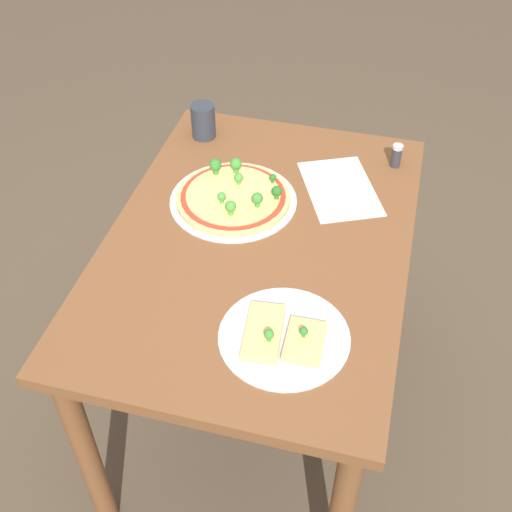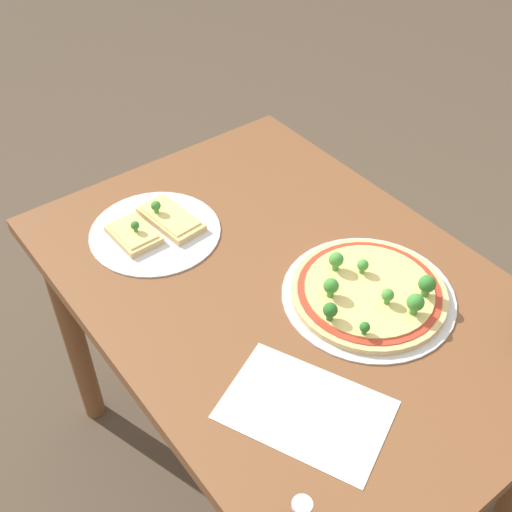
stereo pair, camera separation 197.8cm
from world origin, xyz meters
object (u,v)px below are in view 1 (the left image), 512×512
(dining_table, at_px, (259,268))
(drinking_cup, at_px, (203,121))
(condiment_shaker, at_px, (396,155))
(pizza_tray_slice, at_px, (282,336))
(pizza_tray_whole, at_px, (234,196))

(dining_table, relative_size, drinking_cup, 10.28)
(drinking_cup, relative_size, condiment_shaker, 1.52)
(dining_table, relative_size, condiment_shaker, 15.58)
(pizza_tray_slice, bearing_deg, dining_table, 23.31)
(dining_table, xyz_separation_m, pizza_tray_slice, (-0.32, -0.14, 0.12))
(dining_table, height_order, condiment_shaker, condiment_shaker)
(pizza_tray_slice, xyz_separation_m, drinking_cup, (0.74, 0.42, 0.05))
(pizza_tray_slice, distance_m, condiment_shaker, 0.76)
(pizza_tray_whole, height_order, condiment_shaker, same)
(dining_table, distance_m, condiment_shaker, 0.54)
(pizza_tray_whole, height_order, drinking_cup, drinking_cup)
(pizza_tray_slice, bearing_deg, condiment_shaker, -13.86)
(pizza_tray_whole, xyz_separation_m, pizza_tray_slice, (-0.45, -0.24, -0.01))
(condiment_shaker, bearing_deg, pizza_tray_slice, 166.14)
(dining_table, height_order, pizza_tray_whole, pizza_tray_whole)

